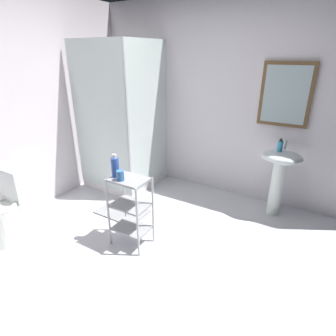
% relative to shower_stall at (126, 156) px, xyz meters
% --- Properties ---
extents(ground_plane, '(4.20, 4.20, 0.02)m').
position_rel_shower_stall_xyz_m(ground_plane, '(1.19, -1.22, -0.47)').
color(ground_plane, silver).
extents(wall_back, '(4.20, 0.14, 2.50)m').
position_rel_shower_stall_xyz_m(wall_back, '(1.20, 0.63, 0.79)').
color(wall_back, white).
rests_on(wall_back, ground_plane).
extents(wall_left, '(0.10, 4.20, 2.50)m').
position_rel_shower_stall_xyz_m(wall_left, '(-0.66, -1.22, 0.79)').
color(wall_left, white).
rests_on(wall_left, ground_plane).
extents(shower_stall, '(0.92, 0.92, 2.00)m').
position_rel_shower_stall_xyz_m(shower_stall, '(0.00, 0.00, 0.00)').
color(shower_stall, white).
rests_on(shower_stall, ground_plane).
extents(pedestal_sink, '(0.46, 0.37, 0.81)m').
position_rel_shower_stall_xyz_m(pedestal_sink, '(2.04, 0.30, 0.12)').
color(pedestal_sink, white).
rests_on(pedestal_sink, ground_plane).
extents(sink_faucet, '(0.03, 0.03, 0.10)m').
position_rel_shower_stall_xyz_m(sink_faucet, '(2.04, 0.42, 0.40)').
color(sink_faucet, silver).
rests_on(sink_faucet, pedestal_sink).
extents(toilet, '(0.37, 0.49, 0.76)m').
position_rel_shower_stall_xyz_m(toilet, '(-0.29, -1.64, -0.15)').
color(toilet, white).
rests_on(toilet, ground_plane).
extents(storage_cart, '(0.38, 0.28, 0.74)m').
position_rel_shower_stall_xyz_m(storage_cart, '(0.89, -1.04, -0.03)').
color(storage_cart, silver).
rests_on(storage_cart, ground_plane).
extents(hand_soap_bottle, '(0.06, 0.06, 0.14)m').
position_rel_shower_stall_xyz_m(hand_soap_bottle, '(2.00, 0.29, 0.41)').
color(hand_soap_bottle, '#389ED1').
rests_on(hand_soap_bottle, pedestal_sink).
extents(shampoo_bottle_blue, '(0.07, 0.07, 0.23)m').
position_rel_shower_stall_xyz_m(shampoo_bottle_blue, '(0.76, -1.07, 0.38)').
color(shampoo_bottle_blue, '#3357B5').
rests_on(shampoo_bottle_blue, storage_cart).
extents(rinse_cup, '(0.07, 0.07, 0.10)m').
position_rel_shower_stall_xyz_m(rinse_cup, '(0.85, -1.11, 0.32)').
color(rinse_cup, '#3870B2').
rests_on(rinse_cup, storage_cart).
extents(bath_mat, '(0.60, 0.40, 0.02)m').
position_rel_shower_stall_xyz_m(bath_mat, '(0.42, -0.64, -0.45)').
color(bath_mat, gray).
rests_on(bath_mat, ground_plane).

